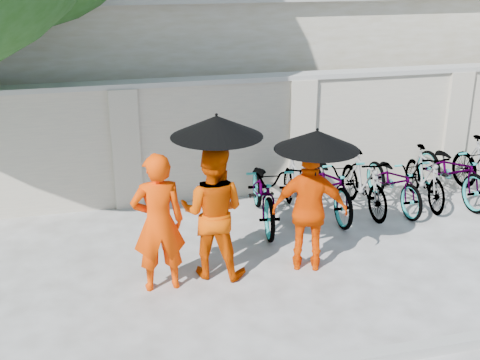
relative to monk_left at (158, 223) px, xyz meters
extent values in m
plane|color=silver|center=(0.81, -0.34, -0.90)|extent=(80.00, 80.00, 0.00)
cube|color=beige|center=(1.81, 2.86, 0.10)|extent=(20.00, 0.30, 2.00)
cube|color=beige|center=(2.81, 6.66, 0.70)|extent=(14.00, 6.00, 3.20)
imported|color=#FF3E00|center=(0.00, 0.00, 0.00)|extent=(0.67, 0.45, 1.79)
imported|color=#DC4700|center=(0.72, 0.19, -0.01)|extent=(1.06, 0.96, 1.77)
cylinder|color=black|center=(0.77, 0.11, 0.62)|extent=(0.02, 0.02, 1.04)
cone|color=black|center=(0.77, 0.11, 1.14)|extent=(1.13, 1.13, 0.26)
imported|color=#FF4D00|center=(1.98, 0.03, -0.06)|extent=(1.06, 0.71, 1.67)
cylinder|color=black|center=(2.00, -0.05, 0.49)|extent=(0.02, 0.02, 0.87)
cone|color=black|center=(2.00, -0.05, 0.92)|extent=(1.07, 1.07, 0.25)
imported|color=#9090A6|center=(1.81, 1.59, -0.38)|extent=(0.94, 2.05, 1.04)
imported|color=#9090A6|center=(2.38, 1.75, -0.41)|extent=(0.62, 1.65, 0.97)
imported|color=#9090A6|center=(2.95, 1.71, -0.39)|extent=(0.68, 1.93, 1.01)
imported|color=#9090A6|center=(3.52, 1.64, -0.41)|extent=(0.50, 1.63, 0.97)
imported|color=#9090A6|center=(4.08, 1.68, -0.44)|extent=(0.69, 1.77, 0.92)
imported|color=#9090A6|center=(4.65, 1.69, -0.42)|extent=(0.63, 1.63, 0.95)
imported|color=#9090A6|center=(5.22, 1.76, -0.38)|extent=(0.83, 1.99, 1.02)
camera|label=1|loc=(-0.66, -6.72, 3.07)|focal=45.00mm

